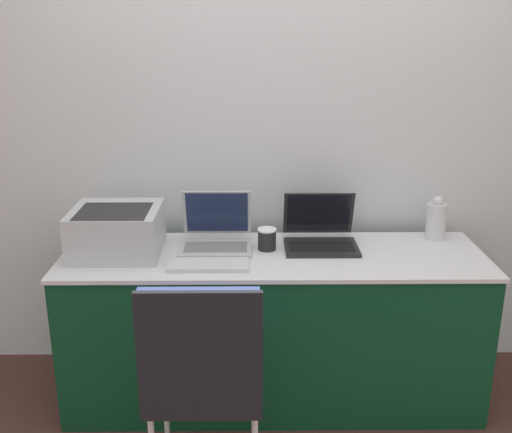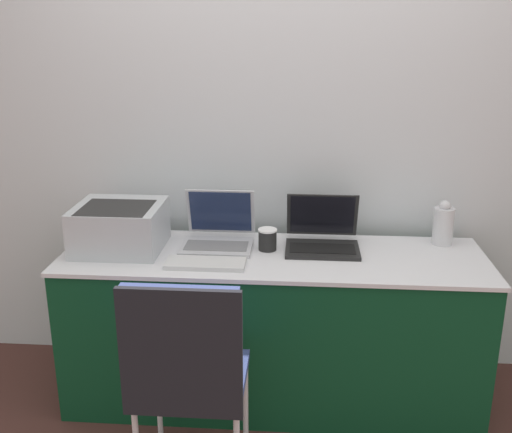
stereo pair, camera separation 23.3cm
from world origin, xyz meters
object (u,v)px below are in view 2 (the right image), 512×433
at_px(external_keyboard, 205,263).
at_px(coffee_cup, 268,239).
at_px(laptop_right, 322,236).
at_px(laptop_left, 218,233).
at_px(printer, 119,225).
at_px(chair, 186,365).
at_px(metal_pitcher, 443,225).

bearing_deg(external_keyboard, coffee_cup, 39.25).
bearing_deg(laptop_right, coffee_cup, -167.57).
bearing_deg(laptop_left, laptop_right, 0.33).
relative_size(printer, chair, 0.43).
distance_m(printer, external_keyboard, 0.50).
bearing_deg(coffee_cup, chair, -108.64).
relative_size(printer, laptop_right, 1.16).
distance_m(coffee_cup, metal_pitcher, 0.88).
bearing_deg(external_keyboard, laptop_left, 85.51).
xyz_separation_m(laptop_right, coffee_cup, (-0.27, -0.06, -0.00)).
bearing_deg(coffee_cup, printer, -176.99).
bearing_deg(laptop_left, chair, -90.79).
height_order(printer, laptop_right, laptop_right).
relative_size(printer, laptop_left, 1.20).
relative_size(laptop_right, coffee_cup, 3.36).
relative_size(printer, external_keyboard, 1.13).
distance_m(laptop_right, external_keyboard, 0.61).
xyz_separation_m(coffee_cup, chair, (-0.26, -0.78, -0.23)).
bearing_deg(chair, laptop_left, 89.21).
distance_m(printer, metal_pitcher, 1.60).
bearing_deg(laptop_right, laptop_left, -179.67).
distance_m(laptop_right, metal_pitcher, 0.61).
xyz_separation_m(laptop_right, external_keyboard, (-0.54, -0.28, -0.05)).
xyz_separation_m(printer, coffee_cup, (0.72, 0.04, -0.07)).
relative_size(external_keyboard, coffee_cup, 3.45).
distance_m(printer, coffee_cup, 0.72).
height_order(laptop_left, external_keyboard, laptop_left).
relative_size(laptop_left, coffee_cup, 3.27).
bearing_deg(printer, metal_pitcher, 6.73).
height_order(laptop_right, external_keyboard, laptop_right).
height_order(coffee_cup, metal_pitcher, metal_pitcher).
relative_size(laptop_right, external_keyboard, 0.97).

